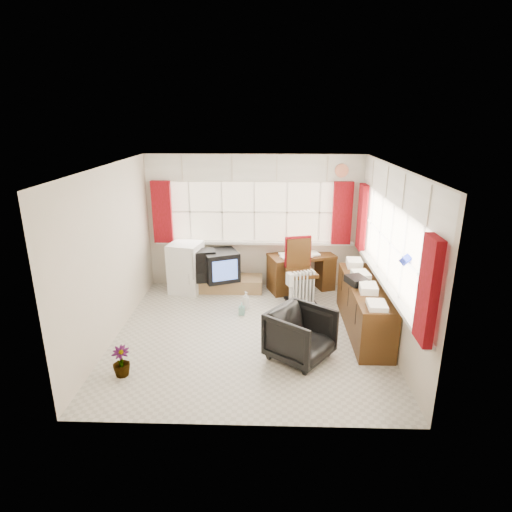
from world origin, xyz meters
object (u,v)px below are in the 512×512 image
(crt_tv, at_px, (221,266))
(mini_fridge, at_px, (186,268))
(task_chair, at_px, (299,268))
(tv_bench, at_px, (225,284))
(desk_lamp, at_px, (309,242))
(credenza, at_px, (364,307))
(desk, at_px, (301,270))
(radiator, at_px, (302,293))
(office_chair, at_px, (300,335))

(crt_tv, distance_m, mini_fridge, 0.65)
(task_chair, height_order, tv_bench, task_chair)
(desk_lamp, relative_size, task_chair, 0.33)
(crt_tv, bearing_deg, mini_fridge, 177.50)
(mini_fridge, bearing_deg, credenza, -25.75)
(desk_lamp, distance_m, tv_bench, 1.77)
(desk, distance_m, radiator, 0.81)
(desk, bearing_deg, credenza, -62.15)
(desk, xyz_separation_m, desk_lamp, (0.13, -0.03, 0.57))
(credenza, relative_size, crt_tv, 2.62)
(office_chair, bearing_deg, credenza, -13.40)
(desk_lamp, relative_size, tv_bench, 0.27)
(desk_lamp, bearing_deg, mini_fridge, -176.78)
(desk_lamp, xyz_separation_m, crt_tv, (-1.63, -0.16, -0.43))
(desk, distance_m, credenza, 1.81)
(desk, bearing_deg, task_chair, -98.02)
(credenza, height_order, crt_tv, credenza)
(desk, distance_m, task_chair, 0.56)
(desk, relative_size, desk_lamp, 3.44)
(tv_bench, bearing_deg, task_chair, -17.41)
(radiator, relative_size, mini_fridge, 0.70)
(desk, relative_size, mini_fridge, 1.41)
(task_chair, bearing_deg, crt_tv, 167.33)
(desk, height_order, tv_bench, desk)
(tv_bench, bearing_deg, office_chair, -61.83)
(desk, bearing_deg, mini_fridge, -175.76)
(radiator, xyz_separation_m, mini_fridge, (-2.10, 0.65, 0.20))
(desk, height_order, mini_fridge, mini_fridge)
(radiator, bearing_deg, task_chair, 95.89)
(radiator, xyz_separation_m, tv_bench, (-1.39, 0.72, -0.14))
(desk, bearing_deg, desk_lamp, -13.21)
(desk, height_order, desk_lamp, desk_lamp)
(crt_tv, height_order, mini_fridge, mini_fridge)
(desk, distance_m, tv_bench, 1.46)
(crt_tv, bearing_deg, credenza, -31.12)
(crt_tv, bearing_deg, desk, 7.14)
(desk, distance_m, desk_lamp, 0.59)
(task_chair, distance_m, mini_fridge, 2.11)
(task_chair, height_order, crt_tv, task_chair)
(credenza, bearing_deg, mini_fridge, 154.25)
(office_chair, height_order, mini_fridge, mini_fridge)
(office_chair, relative_size, mini_fridge, 0.82)
(desk_lamp, height_order, crt_tv, desk_lamp)
(office_chair, height_order, radiator, office_chair)
(desk, xyz_separation_m, office_chair, (-0.17, -2.43, -0.03))
(desk_lamp, relative_size, credenza, 0.19)
(tv_bench, bearing_deg, radiator, -27.50)
(desk, relative_size, tv_bench, 0.94)
(desk_lamp, height_order, tv_bench, desk_lamp)
(credenza, bearing_deg, radiator, 138.10)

